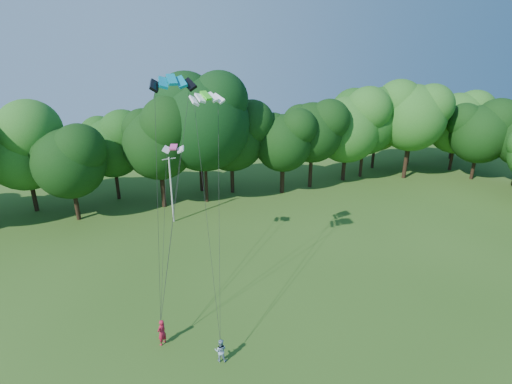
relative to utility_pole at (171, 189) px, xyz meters
name	(u,v)px	position (x,y,z in m)	size (l,w,h in m)	color
utility_pole	(171,189)	(0.00, 0.00, 0.00)	(1.43, 0.35, 7.22)	#B1B1A8
kite_flyer_left	(162,332)	(-3.57, -18.50, -2.82)	(0.67, 0.44, 1.83)	#B31731
kite_flyer_right	(221,350)	(-0.39, -21.15, -2.96)	(0.75, 0.59, 1.55)	#87A3BB
kite_teal	(172,80)	(-1.31, -15.29, 12.45)	(2.61, 1.18, 0.61)	#057D9B
kite_green	(206,96)	(1.27, -12.80, 11.12)	(2.49, 1.58, 0.55)	#3CE021
kite_pink	(173,147)	(-0.70, -9.30, 6.86)	(1.82, 1.28, 0.32)	#E23E93
tree_back_center	(203,114)	(4.70, 4.38, 6.82)	(11.62, 11.62, 16.91)	#341D14
tree_back_east	(377,120)	(31.72, 9.24, 3.62)	(8.10, 8.10, 11.79)	#341E15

